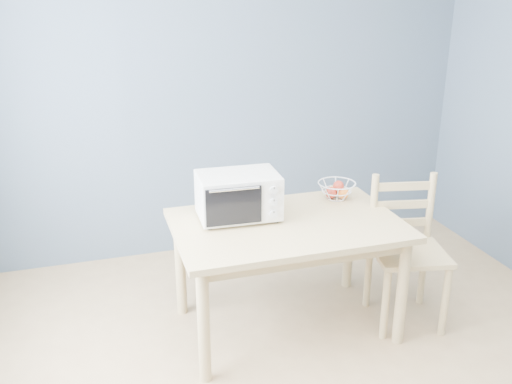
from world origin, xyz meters
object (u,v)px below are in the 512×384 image
object	(u,v)px
dining_table	(287,237)
fruit_basket	(337,190)
toaster_oven	(235,195)
dining_chair	(406,252)

from	to	relation	value
dining_table	fruit_basket	distance (m)	0.56
toaster_oven	fruit_basket	size ratio (longest dim) A/B	1.53
dining_table	dining_chair	world-z (taller)	dining_chair
fruit_basket	dining_chair	bearing A→B (deg)	-48.93
dining_table	dining_chair	size ratio (longest dim) A/B	1.44
toaster_oven	dining_chair	distance (m)	1.19
toaster_oven	dining_chair	bearing A→B (deg)	-11.18
toaster_oven	fruit_basket	world-z (taller)	toaster_oven
fruit_basket	dining_chair	size ratio (longest dim) A/B	0.34
toaster_oven	dining_chair	xyz separation A→B (m)	(1.08, -0.26, -0.42)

